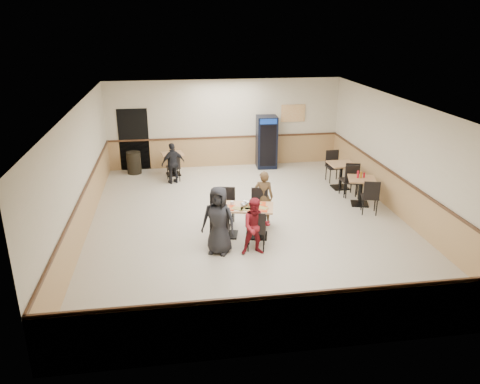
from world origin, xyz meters
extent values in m
plane|color=beige|center=(0.00, 0.00, 0.00)|extent=(10.00, 10.00, 0.00)
plane|color=silver|center=(0.00, 0.00, 3.00)|extent=(10.00, 10.00, 0.00)
plane|color=beige|center=(0.00, 5.00, 1.50)|extent=(8.00, 0.00, 8.00)
plane|color=beige|center=(0.00, -5.00, 1.50)|extent=(8.00, 0.00, 8.00)
plane|color=beige|center=(-4.00, 0.00, 1.50)|extent=(0.00, 10.00, 10.00)
plane|color=beige|center=(4.00, 0.00, 1.50)|extent=(0.00, 10.00, 10.00)
cube|color=tan|center=(0.00, 4.99, 0.50)|extent=(7.98, 0.03, 1.00)
cube|color=tan|center=(3.98, 0.00, 0.50)|extent=(0.03, 9.98, 1.00)
cube|color=#472B19|center=(0.00, 4.97, 1.03)|extent=(7.98, 0.04, 0.06)
cube|color=black|center=(-3.10, 4.98, 1.05)|extent=(1.00, 0.02, 2.10)
cube|color=orange|center=(2.40, 4.96, 1.80)|extent=(0.85, 0.02, 0.60)
cube|color=black|center=(-0.61, -0.69, 0.02)|extent=(0.55, 0.55, 0.04)
cylinder|color=black|center=(-0.61, -0.69, 0.39)|extent=(0.09, 0.09, 0.69)
cube|color=tan|center=(-0.61, -0.69, 0.74)|extent=(0.86, 0.86, 0.04)
cube|color=black|center=(0.08, -0.85, 0.02)|extent=(0.55, 0.55, 0.04)
cylinder|color=black|center=(0.08, -0.85, 0.39)|extent=(0.09, 0.09, 0.69)
cube|color=tan|center=(0.08, -0.85, 0.74)|extent=(0.86, 0.86, 0.04)
imported|color=black|center=(-0.91, -1.50, 0.77)|extent=(0.89, 0.76, 1.54)
imported|color=maroon|center=(-0.12, -1.69, 0.65)|extent=(0.65, 0.51, 1.30)
imported|color=#513B23|center=(0.38, -0.03, 0.68)|extent=(0.56, 0.44, 1.36)
imported|color=black|center=(-1.83, 3.37, 0.65)|extent=(0.82, 0.58, 1.29)
cube|color=red|center=(0.06, -0.72, 0.77)|extent=(0.52, 0.43, 0.02)
cube|color=red|center=(0.05, -1.00, 0.77)|extent=(0.52, 0.43, 0.02)
cube|color=red|center=(-0.69, -0.79, 0.77)|extent=(0.52, 0.43, 0.02)
cylinder|color=white|center=(-0.41, -0.92, 0.77)|extent=(0.23, 0.23, 0.01)
cube|color=tan|center=(-0.41, -0.92, 0.78)|extent=(0.32, 0.28, 0.02)
cylinder|color=white|center=(0.07, -0.69, 0.77)|extent=(0.23, 0.23, 0.01)
cube|color=tan|center=(0.07, -0.69, 0.78)|extent=(0.31, 0.26, 0.02)
cylinder|color=white|center=(-0.21, -0.99, 0.77)|extent=(0.23, 0.23, 0.01)
cube|color=tan|center=(-0.21, -0.99, 0.78)|extent=(0.29, 0.21, 0.02)
cylinder|color=white|center=(0.16, -0.97, 0.77)|extent=(0.23, 0.23, 0.01)
cube|color=tan|center=(0.16, -0.97, 0.78)|extent=(0.32, 0.30, 0.02)
cylinder|color=white|center=(-0.74, -0.78, 0.77)|extent=(0.23, 0.23, 0.01)
cube|color=tan|center=(-0.74, -0.78, 0.78)|extent=(0.28, 0.20, 0.02)
cylinder|color=white|center=(-0.11, -0.95, 0.77)|extent=(0.23, 0.23, 0.01)
cube|color=tan|center=(-0.11, -0.95, 0.78)|extent=(0.29, 0.21, 0.02)
cylinder|color=silver|center=(-0.82, -0.90, 0.82)|extent=(0.08, 0.08, 0.10)
cylinder|color=silver|center=(-0.50, -0.66, 0.82)|extent=(0.08, 0.08, 0.10)
cylinder|color=silver|center=(-0.79, -0.54, 0.82)|extent=(0.08, 0.08, 0.10)
cylinder|color=silver|center=(-0.21, -0.73, 0.82)|extent=(0.07, 0.07, 0.12)
cylinder|color=silver|center=(-0.15, -0.80, 0.82)|extent=(0.07, 0.07, 0.12)
ellipsoid|color=silver|center=(-0.25, -0.79, 0.82)|extent=(0.15, 0.15, 0.11)
cube|color=black|center=(3.29, 0.75, 0.02)|extent=(0.58, 0.58, 0.04)
cylinder|color=black|center=(3.29, 0.75, 0.39)|extent=(0.09, 0.09, 0.70)
cube|color=tan|center=(3.29, 0.75, 0.75)|extent=(0.90, 0.90, 0.04)
cube|color=black|center=(3.21, 2.13, 0.02)|extent=(0.49, 0.49, 0.04)
cylinder|color=black|center=(3.21, 2.13, 0.40)|extent=(0.09, 0.09, 0.72)
cube|color=tan|center=(3.21, 2.13, 0.77)|extent=(0.76, 0.76, 0.04)
cylinder|color=red|center=(3.19, 0.80, 0.87)|extent=(0.06, 0.06, 0.20)
cylinder|color=#BF8119|center=(3.28, 0.80, 0.86)|extent=(0.06, 0.06, 0.17)
cylinder|color=red|center=(3.37, 0.80, 0.84)|extent=(0.05, 0.05, 0.14)
cube|color=black|center=(-1.83, 4.20, 0.02)|extent=(0.50, 0.50, 0.04)
cylinder|color=black|center=(-1.83, 4.20, 0.37)|extent=(0.09, 0.09, 0.66)
cube|color=tan|center=(-1.83, 4.20, 0.71)|extent=(0.78, 0.78, 0.04)
cube|color=black|center=(1.40, 4.60, 0.90)|extent=(0.71, 0.69, 1.80)
cube|color=black|center=(1.38, 4.26, 0.85)|extent=(0.55, 0.05, 1.42)
cube|color=navy|center=(1.38, 4.25, 1.68)|extent=(0.57, 0.05, 0.17)
cylinder|color=black|center=(-3.12, 4.55, 0.37)|extent=(0.47, 0.47, 0.74)
camera|label=1|loc=(-1.83, -10.79, 4.90)|focal=35.00mm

